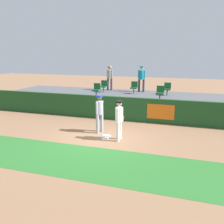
# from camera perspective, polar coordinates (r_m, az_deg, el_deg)

# --- Properties ---
(ground_plane) EXTENTS (60.00, 60.00, 0.00)m
(ground_plane) POSITION_cam_1_polar(r_m,az_deg,el_deg) (11.63, -2.70, -6.03)
(ground_plane) COLOR #936B4C
(grass_foreground_strip) EXTENTS (18.00, 2.80, 0.01)m
(grass_foreground_strip) POSITION_cam_1_polar(r_m,az_deg,el_deg) (9.48, -8.19, -10.78)
(grass_foreground_strip) COLOR #2D722D
(grass_foreground_strip) RESTS_ON ground_plane
(first_base) EXTENTS (0.40, 0.40, 0.08)m
(first_base) POSITION_cam_1_polar(r_m,az_deg,el_deg) (11.72, -1.52, -5.65)
(first_base) COLOR white
(first_base) RESTS_ON ground_plane
(player_fielder_home) EXTENTS (0.35, 0.56, 1.82)m
(player_fielder_home) POSITION_cam_1_polar(r_m,az_deg,el_deg) (11.09, 1.69, -1.31)
(player_fielder_home) COLOR white
(player_fielder_home) RESTS_ON ground_plane
(player_runner_visitor) EXTENTS (0.45, 0.51, 1.88)m
(player_runner_visitor) POSITION_cam_1_polar(r_m,az_deg,el_deg) (12.20, -2.86, 0.22)
(player_runner_visitor) COLOR #9EA3AD
(player_runner_visitor) RESTS_ON ground_plane
(field_wall) EXTENTS (18.00, 0.26, 1.38)m
(field_wall) POSITION_cam_1_polar(r_m,az_deg,el_deg) (14.57, 2.08, 0.81)
(field_wall) COLOR #19471E
(field_wall) RESTS_ON ground_plane
(bleacher_platform) EXTENTS (18.00, 4.80, 1.08)m
(bleacher_platform) POSITION_cam_1_polar(r_m,az_deg,el_deg) (17.04, 4.43, 2.11)
(bleacher_platform) COLOR #59595E
(bleacher_platform) RESTS_ON ground_plane
(seat_back_left) EXTENTS (0.46, 0.44, 0.84)m
(seat_back_left) POSITION_cam_1_polar(r_m,az_deg,el_deg) (18.14, -1.90, 6.08)
(seat_back_left) COLOR #4C4C51
(seat_back_left) RESTS_ON bleacher_platform
(seat_back_right) EXTENTS (0.44, 0.44, 0.84)m
(seat_back_right) POSITION_cam_1_polar(r_m,az_deg,el_deg) (17.15, 12.57, 5.34)
(seat_back_right) COLOR #4C4C51
(seat_back_right) RESTS_ON bleacher_platform
(seat_front_right) EXTENTS (0.46, 0.44, 0.84)m
(seat_front_right) POSITION_cam_1_polar(r_m,az_deg,el_deg) (15.40, 10.97, 4.53)
(seat_front_right) COLOR #4C4C51
(seat_front_right) RESTS_ON bleacher_platform
(seat_front_left) EXTENTS (0.45, 0.44, 0.84)m
(seat_front_left) POSITION_cam_1_polar(r_m,az_deg,el_deg) (16.42, -3.55, 5.29)
(seat_front_left) COLOR #4C4C51
(seat_front_left) RESTS_ON bleacher_platform
(seat_back_center) EXTENTS (0.45, 0.44, 0.84)m
(seat_back_center) POSITION_cam_1_polar(r_m,az_deg,el_deg) (17.51, 5.07, 5.77)
(seat_back_center) COLOR #4C4C51
(seat_back_center) RESTS_ON bleacher_platform
(spectator_hooded) EXTENTS (0.52, 0.36, 1.85)m
(spectator_hooded) POSITION_cam_1_polar(r_m,az_deg,el_deg) (18.31, 6.78, 7.96)
(spectator_hooded) COLOR #33384C
(spectator_hooded) RESTS_ON bleacher_platform
(spectator_capped) EXTENTS (0.49, 0.43, 1.82)m
(spectator_capped) POSITION_cam_1_polar(r_m,az_deg,el_deg) (18.97, -0.55, 8.18)
(spectator_capped) COLOR #33384C
(spectator_capped) RESTS_ON bleacher_platform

